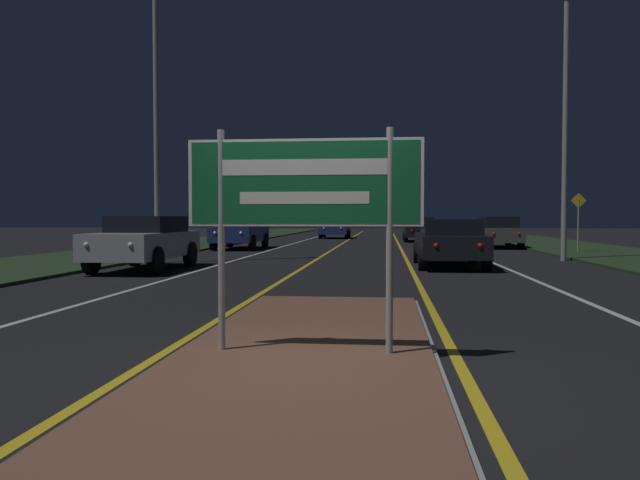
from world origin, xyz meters
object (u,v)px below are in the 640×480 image
(car_receding_2, at_px, (420,229))
(car_approaching_0, at_px, (145,241))
(car_receding_0, at_px, (449,241))
(streetlight_right_near, at_px, (566,84))
(car_receding_1, at_px, (497,232))
(car_approaching_1, at_px, (241,232))
(warning_sign, at_px, (578,216))
(car_approaching_2, at_px, (335,227))
(streetlight_left_near, at_px, (156,71))
(highway_sign, at_px, (304,192))

(car_receding_2, distance_m, car_approaching_0, 22.76)
(car_receding_0, bearing_deg, streetlight_right_near, 36.33)
(streetlight_right_near, bearing_deg, car_receding_1, 93.79)
(car_receding_0, bearing_deg, car_approaching_1, 131.26)
(car_approaching_1, bearing_deg, warning_sign, -9.35)
(car_receding_2, height_order, car_approaching_2, car_approaching_2)
(car_receding_1, height_order, car_approaching_1, car_receding_1)
(car_receding_0, distance_m, car_approaching_2, 25.09)
(streetlight_left_near, xyz_separation_m, warning_sign, (14.79, 6.61, -4.53))
(car_receding_0, distance_m, warning_sign, 9.32)
(car_receding_2, distance_m, warning_sign, 13.16)
(warning_sign, bearing_deg, car_approaching_0, -147.08)
(car_receding_2, bearing_deg, car_receding_0, -90.55)
(car_approaching_0, distance_m, car_approaching_2, 26.61)
(highway_sign, bearing_deg, car_approaching_2, 94.10)
(car_receding_0, height_order, car_approaching_0, car_approaching_0)
(highway_sign, height_order, car_receding_0, highway_sign)
(car_approaching_0, relative_size, warning_sign, 1.94)
(car_receding_1, distance_m, car_approaching_0, 18.21)
(streetlight_left_near, height_order, streetlight_right_near, streetlight_left_near)
(streetlight_left_near, xyz_separation_m, streetlight_right_near, (13.05, 2.29, -0.21))
(car_approaching_1, bearing_deg, car_receding_0, -48.74)
(streetlight_right_near, relative_size, car_receding_0, 2.02)
(highway_sign, height_order, car_receding_2, highway_sign)
(highway_sign, distance_m, car_receding_2, 31.56)
(highway_sign, distance_m, streetlight_left_near, 15.03)
(car_approaching_0, bearing_deg, car_receding_0, 12.71)
(car_receding_1, distance_m, car_receding_2, 7.93)
(car_approaching_0, height_order, car_approaching_1, car_approaching_0)
(car_receding_1, bearing_deg, streetlight_right_near, -86.21)
(car_receding_1, relative_size, car_approaching_1, 1.03)
(car_approaching_2, relative_size, warning_sign, 1.82)
(car_approaching_0, bearing_deg, car_approaching_2, 83.28)
(car_receding_0, height_order, car_receding_1, car_receding_1)
(streetlight_right_near, height_order, car_approaching_1, streetlight_right_near)
(car_approaching_0, bearing_deg, car_receding_1, 49.45)
(highway_sign, bearing_deg, car_receding_0, 77.74)
(streetlight_left_near, height_order, warning_sign, streetlight_left_near)
(car_receding_1, relative_size, warning_sign, 2.07)
(warning_sign, bearing_deg, streetlight_left_near, -155.91)
(streetlight_left_near, relative_size, car_receding_0, 2.25)
(streetlight_right_near, height_order, car_approaching_2, streetlight_right_near)
(car_receding_0, relative_size, car_receding_1, 0.94)
(streetlight_left_near, xyz_separation_m, car_approaching_0, (0.61, -2.57, -5.21))
(car_approaching_0, xyz_separation_m, warning_sign, (14.18, 9.18, 0.69))
(car_receding_2, bearing_deg, warning_sign, -64.85)
(streetlight_left_near, distance_m, streetlight_right_near, 13.25)
(car_receding_1, xyz_separation_m, car_approaching_0, (-11.84, -13.84, 0.03))
(car_receding_2, height_order, car_approaching_1, car_approaching_1)
(car_approaching_0, bearing_deg, highway_sign, -60.93)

